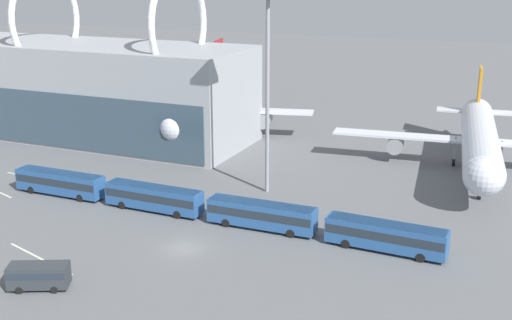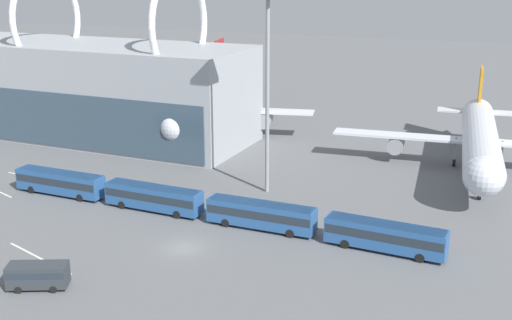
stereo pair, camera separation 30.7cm
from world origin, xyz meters
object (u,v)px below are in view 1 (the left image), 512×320
at_px(shuttle_bus_2, 261,214).
at_px(shuttle_bus_0, 60,182).
at_px(floodlight_mast, 268,47).
at_px(airliner_at_gate_far, 479,137).
at_px(shuttle_bus_1, 154,197).
at_px(shuttle_bus_3, 386,235).
at_px(service_van_foreground, 39,275).
at_px(airliner_at_gate_near, 202,105).

bearing_deg(shuttle_bus_2, shuttle_bus_0, 179.23).
relative_size(shuttle_bus_2, floodlight_mast, 0.49).
xyz_separation_m(airliner_at_gate_far, shuttle_bus_1, (-35.46, -33.65, -3.14)).
xyz_separation_m(shuttle_bus_2, shuttle_bus_3, (14.54, -0.40, 0.00)).
height_order(shuttle_bus_1, shuttle_bus_2, same).
bearing_deg(shuttle_bus_3, shuttle_bus_2, -179.31).
bearing_deg(airliner_at_gate_far, shuttle_bus_1, -52.88).
relative_size(shuttle_bus_1, service_van_foreground, 2.18).
relative_size(airliner_at_gate_near, floodlight_mast, 1.50).
bearing_deg(shuttle_bus_0, shuttle_bus_1, -0.34).
bearing_deg(floodlight_mast, shuttle_bus_2, -70.57).
xyz_separation_m(airliner_at_gate_far, shuttle_bus_3, (-6.38, -34.09, -3.14)).
bearing_deg(service_van_foreground, airliner_at_gate_far, 32.64).
relative_size(airliner_at_gate_far, shuttle_bus_3, 3.35).
height_order(airliner_at_gate_far, shuttle_bus_3, airliner_at_gate_far).
bearing_deg(shuttle_bus_2, airliner_at_gate_near, 125.98).
bearing_deg(shuttle_bus_3, shuttle_bus_1, -178.58).
bearing_deg(shuttle_bus_2, shuttle_bus_3, -2.22).
bearing_deg(airliner_at_gate_far, shuttle_bus_2, -38.22).
distance_m(shuttle_bus_0, floodlight_mast, 32.73).
relative_size(shuttle_bus_0, shuttle_bus_1, 1.00).
relative_size(shuttle_bus_3, floodlight_mast, 0.50).
bearing_deg(service_van_foreground, shuttle_bus_2, 32.38).
height_order(shuttle_bus_1, service_van_foreground, shuttle_bus_1).
height_order(shuttle_bus_2, service_van_foreground, shuttle_bus_2).
height_order(shuttle_bus_1, shuttle_bus_3, same).
bearing_deg(shuttle_bus_0, airliner_at_gate_near, 85.62).
bearing_deg(shuttle_bus_1, floodlight_mast, 50.56).
distance_m(airliner_at_gate_near, airliner_at_gate_far, 47.44).
relative_size(airliner_at_gate_near, shuttle_bus_3, 3.02).
relative_size(shuttle_bus_0, service_van_foreground, 2.18).
relative_size(shuttle_bus_2, service_van_foreground, 2.18).
bearing_deg(airliner_at_gate_near, service_van_foreground, -0.89).
bearing_deg(shuttle_bus_3, airliner_at_gate_far, 81.69).
distance_m(airliner_at_gate_near, shuttle_bus_2, 44.55).
xyz_separation_m(shuttle_bus_2, service_van_foreground, (-13.68, -21.66, -0.42)).
xyz_separation_m(shuttle_bus_0, shuttle_bus_2, (29.09, -0.07, 0.00)).
relative_size(shuttle_bus_1, shuttle_bus_3, 1.00).
relative_size(airliner_at_gate_far, service_van_foreground, 7.34).
distance_m(airliner_at_gate_far, floodlight_mast, 36.17).
bearing_deg(airliner_at_gate_near, shuttle_bus_2, 23.14).
bearing_deg(shuttle_bus_1, service_van_foreground, -86.95).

